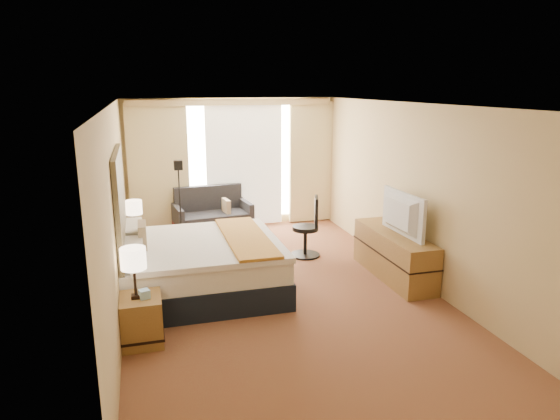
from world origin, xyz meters
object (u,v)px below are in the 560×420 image
object	(u,v)px
nightstand_left	(142,320)
desk_chair	(309,230)
nightstand_right	(140,251)
media_dresser	(394,255)
lamp_right	(134,208)
floor_lamp	(179,187)
loveseat	(213,219)
television	(396,214)
lamp_left	(133,259)
bed	(200,266)

from	to	relation	value
nightstand_left	desk_chair	world-z (taller)	desk_chair
nightstand_right	desk_chair	size ratio (longest dim) A/B	0.53
media_dresser	lamp_right	size ratio (longest dim) A/B	3.32
nightstand_right	desk_chair	distance (m)	2.78
media_dresser	desk_chair	world-z (taller)	desk_chair
nightstand_left	lamp_right	world-z (taller)	lamp_right
floor_lamp	media_dresser	bearing A→B (deg)	-37.66
loveseat	lamp_right	world-z (taller)	lamp_right
loveseat	television	xyz separation A→B (m)	(2.27, -3.12, 0.72)
television	lamp_left	bearing A→B (deg)	102.98
desk_chair	loveseat	bearing A→B (deg)	146.71
lamp_left	nightstand_left	bearing A→B (deg)	14.48
bed	lamp_left	world-z (taller)	lamp_left
lamp_left	desk_chair	bearing A→B (deg)	39.46
loveseat	nightstand_right	bearing A→B (deg)	-138.24
nightstand_left	nightstand_right	distance (m)	2.50
loveseat	floor_lamp	size ratio (longest dim) A/B	0.98
floor_lamp	desk_chair	size ratio (longest dim) A/B	1.53
desk_chair	television	distance (m)	1.71
media_dresser	desk_chair	size ratio (longest dim) A/B	1.74
nightstand_right	lamp_right	size ratio (longest dim) A/B	1.01
nightstand_right	bed	size ratio (longest dim) A/B	0.25
media_dresser	lamp_right	xyz separation A→B (m)	(-3.75, 1.50, 0.62)
nightstand_left	floor_lamp	world-z (taller)	floor_lamp
lamp_left	loveseat	bearing A→B (deg)	70.77
media_dresser	floor_lamp	xyz separation A→B (m)	(-2.98, 2.30, 0.77)
lamp_right	nightstand_right	bearing A→B (deg)	-42.08
floor_lamp	desk_chair	xyz separation A→B (m)	(2.05, -1.05, -0.66)
loveseat	lamp_right	size ratio (longest dim) A/B	2.84
nightstand_right	television	bearing A→B (deg)	-23.05
television	loveseat	bearing A→B (deg)	34.42
nightstand_right	lamp_left	xyz separation A→B (m)	(-0.04, -2.51, 0.73)
lamp_right	television	world-z (taller)	television
floor_lamp	lamp_left	bearing A→B (deg)	-102.78
bed	loveseat	bearing A→B (deg)	78.47
floor_lamp	lamp_left	xyz separation A→B (m)	(-0.76, -3.36, -0.11)
bed	lamp_right	xyz separation A→B (m)	(-0.86, 1.29, 0.58)
media_dresser	lamp_left	distance (m)	3.94
desk_chair	lamp_right	world-z (taller)	lamp_right
media_dresser	bed	bearing A→B (deg)	175.82
lamp_right	television	xyz separation A→B (m)	(3.70, -1.60, 0.05)
nightstand_right	bed	distance (m)	1.48
lamp_left	lamp_right	world-z (taller)	lamp_left
lamp_left	lamp_right	size ratio (longest dim) A/B	1.08
loveseat	television	distance (m)	3.93
nightstand_right	loveseat	xyz separation A→B (m)	(1.38, 1.57, 0.03)
lamp_right	television	size ratio (longest dim) A/B	0.49
bed	desk_chair	size ratio (longest dim) A/B	2.11
lamp_left	television	world-z (taller)	television
nightstand_right	television	xyz separation A→B (m)	(3.65, -1.55, 0.74)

